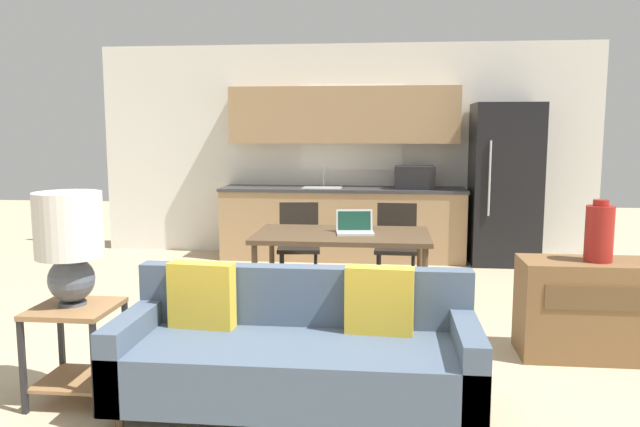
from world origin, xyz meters
TOP-DOWN VIEW (x-y plane):
  - ground_plane at (0.00, 0.00)m, footprint 20.00×20.00m
  - wall_back at (0.00, 4.63)m, footprint 6.40×0.07m
  - kitchen_counter at (0.02, 4.33)m, footprint 3.05×0.65m
  - refrigerator at (1.96, 4.23)m, footprint 0.79×0.73m
  - dining_table at (0.16, 1.92)m, footprint 1.52×0.91m
  - couch at (0.04, 0.01)m, footprint 2.05×0.80m
  - side_table at (-1.29, -0.03)m, footprint 0.47×0.47m
  - table_lamp at (-1.32, -0.01)m, footprint 0.39×0.39m
  - credenza at (2.10, 1.04)m, footprint 1.18×0.46m
  - vase at (2.03, 1.02)m, footprint 0.19×0.19m
  - dining_chair_far_right at (0.65, 2.76)m, footprint 0.43×0.43m
  - dining_chair_far_left at (-0.33, 2.71)m, footprint 0.47×0.47m
  - laptop at (0.27, 1.94)m, footprint 0.35×0.29m

SIDE VIEW (x-z plane):
  - ground_plane at x=0.00m, z-range 0.00..0.00m
  - couch at x=0.04m, z-range -0.08..0.74m
  - credenza at x=2.10m, z-range 0.00..0.70m
  - side_table at x=-1.29m, z-range 0.10..0.68m
  - dining_chair_far_right at x=0.65m, z-range 0.05..0.93m
  - dining_chair_far_left at x=-0.33m, z-range 0.05..0.93m
  - dining_table at x=0.16m, z-range 0.30..1.02m
  - laptop at x=0.27m, z-range 0.67..0.87m
  - kitchen_counter at x=0.02m, z-range -0.23..1.92m
  - vase at x=2.03m, z-range 0.69..1.13m
  - refrigerator at x=1.96m, z-range 0.00..1.93m
  - table_lamp at x=-1.32m, z-range 0.64..1.32m
  - wall_back at x=0.00m, z-range 0.00..2.70m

